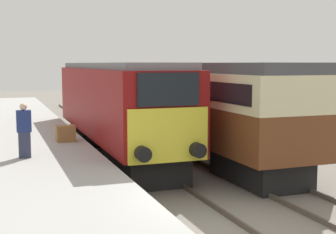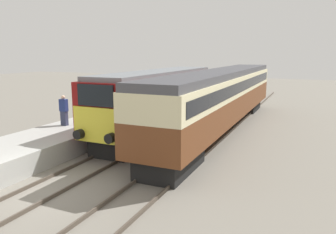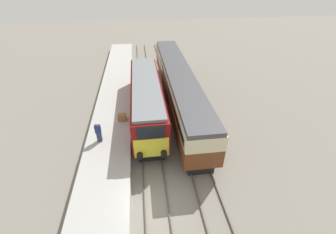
# 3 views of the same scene
# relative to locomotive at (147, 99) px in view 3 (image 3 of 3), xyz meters

# --- Properties ---
(ground_plane) EXTENTS (120.00, 120.00, 0.00)m
(ground_plane) POSITION_rel_locomotive_xyz_m (0.00, -10.07, -2.18)
(ground_plane) COLOR slate
(platform_left) EXTENTS (3.50, 50.00, 0.98)m
(platform_left) POSITION_rel_locomotive_xyz_m (-3.30, -2.07, -1.69)
(platform_left) COLOR #A8A8A3
(platform_left) RESTS_ON ground_plane
(rails_near_track) EXTENTS (1.51, 60.00, 0.14)m
(rails_near_track) POSITION_rel_locomotive_xyz_m (0.00, -5.07, -2.11)
(rails_near_track) COLOR #4C4238
(rails_near_track) RESTS_ON ground_plane
(rails_far_track) EXTENTS (1.50, 60.00, 0.14)m
(rails_far_track) POSITION_rel_locomotive_xyz_m (3.40, -5.07, -2.11)
(rails_far_track) COLOR #4C4238
(rails_far_track) RESTS_ON ground_plane
(locomotive) EXTENTS (2.70, 13.36, 3.93)m
(locomotive) POSITION_rel_locomotive_xyz_m (0.00, 0.00, 0.00)
(locomotive) COLOR black
(locomotive) RESTS_ON ground_plane
(passenger_carriage) EXTENTS (2.75, 21.08, 3.93)m
(passenger_carriage) POSITION_rel_locomotive_xyz_m (3.40, 2.41, 0.23)
(passenger_carriage) COLOR black
(passenger_carriage) RESTS_ON ground_plane
(person_on_platform) EXTENTS (0.44, 0.26, 1.71)m
(person_on_platform) POSITION_rel_locomotive_xyz_m (-3.93, -4.15, -0.35)
(person_on_platform) COLOR #2D334C
(person_on_platform) RESTS_ON platform_left
(luggage_crate) EXTENTS (0.70, 0.56, 0.60)m
(luggage_crate) POSITION_rel_locomotive_xyz_m (-2.30, -1.46, -0.90)
(luggage_crate) COLOR olive
(luggage_crate) RESTS_ON platform_left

